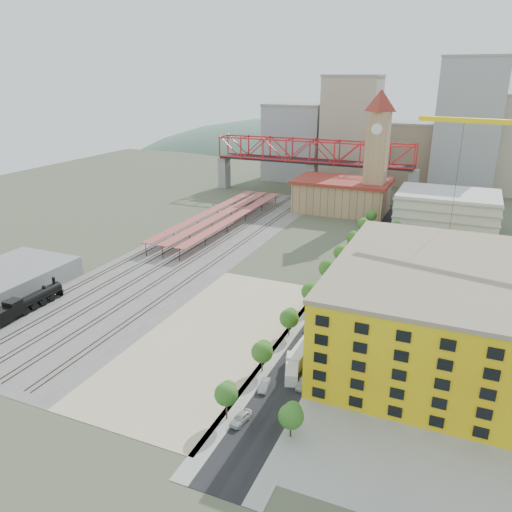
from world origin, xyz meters
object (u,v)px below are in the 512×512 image
at_px(clock_tower, 378,142).
at_px(site_trailer_b, 302,353).
at_px(locomotive, 26,304).
at_px(construction_building, 452,312).
at_px(site_trailer_c, 325,318).
at_px(site_trailer_d, 342,291).
at_px(car_0, 241,418).
at_px(site_trailer_a, 292,369).

bearing_deg(clock_tower, site_trailer_b, -85.94).
height_order(clock_tower, locomotive, clock_tower).
height_order(clock_tower, construction_building, clock_tower).
relative_size(construction_building, locomotive, 2.13).
height_order(site_trailer_b, site_trailer_c, site_trailer_b).
bearing_deg(site_trailer_b, clock_tower, 96.08).
height_order(locomotive, site_trailer_d, locomotive).
bearing_deg(locomotive, site_trailer_c, 18.91).
height_order(construction_building, site_trailer_d, construction_building).
bearing_deg(car_0, site_trailer_d, 95.94).
height_order(site_trailer_c, site_trailer_d, site_trailer_d).
bearing_deg(site_trailer_b, site_trailer_d, 92.02).
height_order(construction_building, site_trailer_b, construction_building).
bearing_deg(site_trailer_c, car_0, -75.27).
relative_size(construction_building, site_trailer_d, 5.50).
bearing_deg(site_trailer_b, locomotive, -172.84).
relative_size(clock_tower, site_trailer_d, 5.66).
relative_size(clock_tower, site_trailer_a, 5.92).
xyz_separation_m(site_trailer_a, site_trailer_b, (0.00, 5.83, 0.21)).
relative_size(site_trailer_c, site_trailer_d, 0.97).
distance_m(clock_tower, construction_building, 107.36).
xyz_separation_m(site_trailer_a, site_trailer_d, (0.00, 38.50, 0.06)).
relative_size(locomotive, site_trailer_a, 2.71).
xyz_separation_m(locomotive, site_trailer_a, (66.00, 0.10, -1.02)).
bearing_deg(site_trailer_a, site_trailer_d, 72.96).
bearing_deg(clock_tower, site_trailer_c, -85.24).
bearing_deg(site_trailer_a, locomotive, 163.05).
xyz_separation_m(clock_tower, car_0, (5.00, -134.97, -27.91)).
xyz_separation_m(site_trailer_c, car_0, (-3.00, -38.83, -0.42)).
height_order(site_trailer_a, site_trailer_d, site_trailer_d).
distance_m(locomotive, car_0, 65.07).
relative_size(construction_building, site_trailer_b, 4.92).
xyz_separation_m(site_trailer_a, site_trailer_c, (0.00, 22.50, 0.01)).
distance_m(site_trailer_b, car_0, 22.37).
bearing_deg(clock_tower, locomotive, -116.03).
distance_m(site_trailer_d, car_0, 54.91).
bearing_deg(construction_building, locomotive, -168.48).
bearing_deg(site_trailer_b, construction_building, 28.26).
distance_m(site_trailer_a, site_trailer_c, 22.50).
height_order(locomotive, site_trailer_c, locomotive).
distance_m(construction_building, site_trailer_c, 27.53).
bearing_deg(site_trailer_c, locomotive, -141.94).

